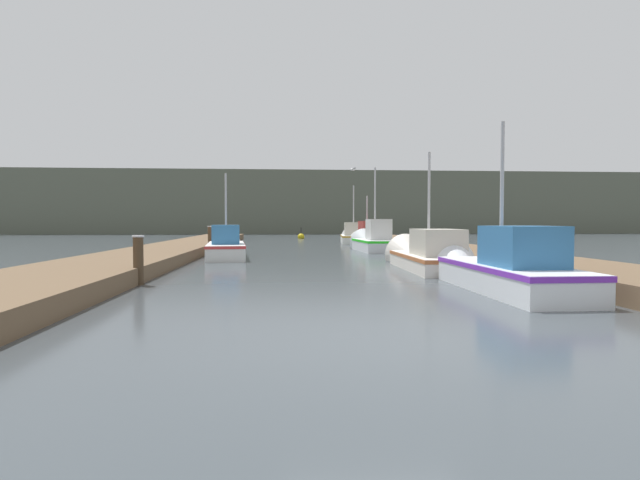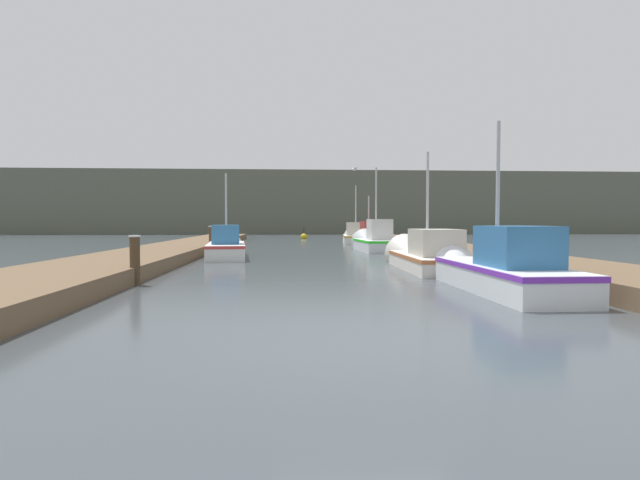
{
  "view_description": "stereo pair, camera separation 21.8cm",
  "coord_description": "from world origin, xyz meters",
  "px_view_note": "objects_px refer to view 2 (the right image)",
  "views": [
    {
      "loc": [
        -1.23,
        -5.95,
        1.44
      ],
      "look_at": [
        0.26,
        13.78,
        0.7
      ],
      "focal_mm": 28.0,
      "sensor_mm": 36.0,
      "label": 1
    },
    {
      "loc": [
        -1.01,
        -5.97,
        1.44
      ],
      "look_at": [
        0.26,
        13.78,
        0.7
      ],
      "focal_mm": 28.0,
      "sensor_mm": 36.0,
      "label": 2
    }
  ],
  "objects_px": {
    "fishing_boat_2": "(226,247)",
    "channel_buoy": "(304,237)",
    "fishing_boat_0": "(491,268)",
    "fishing_boat_5": "(356,236)",
    "mooring_piling_1": "(212,239)",
    "mooring_piling_0": "(135,260)",
    "seagull_lead": "(354,169)",
    "fishing_boat_4": "(368,239)",
    "fishing_boat_3": "(374,242)",
    "mooring_piling_2": "(549,262)",
    "fishing_boat_1": "(423,256)"
  },
  "relations": [
    {
      "from": "fishing_boat_2",
      "to": "channel_buoy",
      "type": "relative_size",
      "value": 5.42
    },
    {
      "from": "fishing_boat_0",
      "to": "fishing_boat_2",
      "type": "xyz_separation_m",
      "value": [
        -6.9,
        9.92,
        -0.02
      ]
    },
    {
      "from": "fishing_boat_5",
      "to": "mooring_piling_1",
      "type": "xyz_separation_m",
      "value": [
        -8.01,
        -9.87,
        0.19
      ]
    },
    {
      "from": "mooring_piling_0",
      "to": "mooring_piling_1",
      "type": "distance_m",
      "value": 11.64
    },
    {
      "from": "mooring_piling_1",
      "to": "seagull_lead",
      "type": "relative_size",
      "value": 2.21
    },
    {
      "from": "fishing_boat_4",
      "to": "seagull_lead",
      "type": "relative_size",
      "value": 8.39
    },
    {
      "from": "fishing_boat_3",
      "to": "mooring_piling_0",
      "type": "height_order",
      "value": "fishing_boat_3"
    },
    {
      "from": "fishing_boat_3",
      "to": "channel_buoy",
      "type": "bearing_deg",
      "value": 96.98
    },
    {
      "from": "mooring_piling_0",
      "to": "mooring_piling_2",
      "type": "distance_m",
      "value": 9.21
    },
    {
      "from": "fishing_boat_0",
      "to": "fishing_boat_2",
      "type": "height_order",
      "value": "fishing_boat_0"
    },
    {
      "from": "fishing_boat_2",
      "to": "channel_buoy",
      "type": "distance_m",
      "value": 21.32
    },
    {
      "from": "mooring_piling_0",
      "to": "mooring_piling_1",
      "type": "height_order",
      "value": "mooring_piling_1"
    },
    {
      "from": "fishing_boat_2",
      "to": "fishing_boat_4",
      "type": "distance_m",
      "value": 10.53
    },
    {
      "from": "fishing_boat_5",
      "to": "channel_buoy",
      "type": "xyz_separation_m",
      "value": [
        -3.19,
        8.39,
        -0.28
      ]
    },
    {
      "from": "mooring_piling_2",
      "to": "fishing_boat_3",
      "type": "bearing_deg",
      "value": 95.85
    },
    {
      "from": "mooring_piling_0",
      "to": "fishing_boat_4",
      "type": "bearing_deg",
      "value": 64.28
    },
    {
      "from": "fishing_boat_3",
      "to": "mooring_piling_2",
      "type": "distance_m",
      "value": 13.89
    },
    {
      "from": "fishing_boat_2",
      "to": "fishing_boat_1",
      "type": "bearing_deg",
      "value": -43.45
    },
    {
      "from": "fishing_boat_1",
      "to": "seagull_lead",
      "type": "relative_size",
      "value": 10.1
    },
    {
      "from": "fishing_boat_0",
      "to": "fishing_boat_4",
      "type": "xyz_separation_m",
      "value": [
        0.18,
        17.72,
        0.02
      ]
    },
    {
      "from": "fishing_boat_4",
      "to": "mooring_piling_2",
      "type": "distance_m",
      "value": 17.79
    },
    {
      "from": "mooring_piling_2",
      "to": "mooring_piling_0",
      "type": "bearing_deg",
      "value": 173.44
    },
    {
      "from": "fishing_boat_2",
      "to": "seagull_lead",
      "type": "xyz_separation_m",
      "value": [
        5.71,
        3.74,
        3.57
      ]
    },
    {
      "from": "fishing_boat_2",
      "to": "mooring_piling_0",
      "type": "relative_size",
      "value": 5.09
    },
    {
      "from": "channel_buoy",
      "to": "seagull_lead",
      "type": "height_order",
      "value": "seagull_lead"
    },
    {
      "from": "fishing_boat_0",
      "to": "seagull_lead",
      "type": "relative_size",
      "value": 10.2
    },
    {
      "from": "fishing_boat_1",
      "to": "fishing_boat_3",
      "type": "bearing_deg",
      "value": 90.73
    },
    {
      "from": "mooring_piling_0",
      "to": "seagull_lead",
      "type": "distance_m",
      "value": 14.71
    },
    {
      "from": "fishing_boat_4",
      "to": "seagull_lead",
      "type": "xyz_separation_m",
      "value": [
        -1.37,
        -4.05,
        3.53
      ]
    },
    {
      "from": "mooring_piling_0",
      "to": "mooring_piling_2",
      "type": "relative_size",
      "value": 1.01
    },
    {
      "from": "fishing_boat_2",
      "to": "channel_buoy",
      "type": "height_order",
      "value": "fishing_boat_2"
    },
    {
      "from": "fishing_boat_5",
      "to": "mooring_piling_2",
      "type": "bearing_deg",
      "value": -82.03
    },
    {
      "from": "fishing_boat_0",
      "to": "seagull_lead",
      "type": "distance_m",
      "value": 14.17
    },
    {
      "from": "fishing_boat_4",
      "to": "channel_buoy",
      "type": "distance_m",
      "value": 13.58
    },
    {
      "from": "mooring_piling_0",
      "to": "channel_buoy",
      "type": "distance_m",
      "value": 30.27
    },
    {
      "from": "fishing_boat_3",
      "to": "seagull_lead",
      "type": "bearing_deg",
      "value": -176.73
    },
    {
      "from": "fishing_boat_3",
      "to": "mooring_piling_1",
      "type": "height_order",
      "value": "fishing_boat_3"
    },
    {
      "from": "fishing_boat_5",
      "to": "seagull_lead",
      "type": "bearing_deg",
      "value": -93.34
    },
    {
      "from": "fishing_boat_3",
      "to": "fishing_boat_5",
      "type": "bearing_deg",
      "value": 85.6
    },
    {
      "from": "mooring_piling_1",
      "to": "mooring_piling_2",
      "type": "height_order",
      "value": "mooring_piling_1"
    },
    {
      "from": "fishing_boat_3",
      "to": "mooring_piling_2",
      "type": "xyz_separation_m",
      "value": [
        1.42,
        -13.82,
        0.13
      ]
    },
    {
      "from": "fishing_boat_4",
      "to": "seagull_lead",
      "type": "bearing_deg",
      "value": -110.28
    },
    {
      "from": "fishing_boat_1",
      "to": "channel_buoy",
      "type": "height_order",
      "value": "fishing_boat_1"
    },
    {
      "from": "fishing_boat_4",
      "to": "mooring_piling_1",
      "type": "xyz_separation_m",
      "value": [
        -8.08,
        -5.07,
        0.17
      ]
    },
    {
      "from": "fishing_boat_3",
      "to": "seagull_lead",
      "type": "distance_m",
      "value": 3.7
    },
    {
      "from": "fishing_boat_3",
      "to": "fishing_boat_2",
      "type": "bearing_deg",
      "value": -153.04
    },
    {
      "from": "fishing_boat_5",
      "to": "seagull_lead",
      "type": "relative_size",
      "value": 9.27
    },
    {
      "from": "fishing_boat_4",
      "to": "fishing_boat_5",
      "type": "distance_m",
      "value": 4.8
    },
    {
      "from": "mooring_piling_2",
      "to": "channel_buoy",
      "type": "relative_size",
      "value": 1.05
    },
    {
      "from": "fishing_boat_2",
      "to": "fishing_boat_5",
      "type": "bearing_deg",
      "value": 55.13
    }
  ]
}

